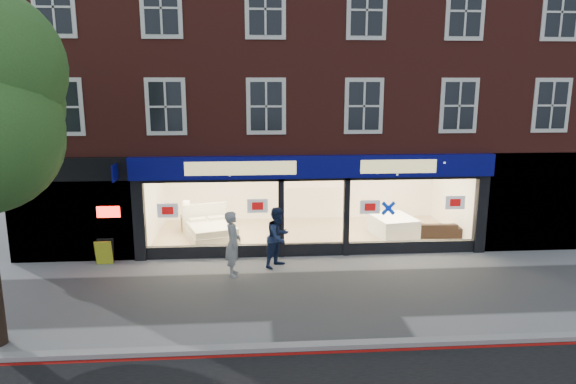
{
  "coord_description": "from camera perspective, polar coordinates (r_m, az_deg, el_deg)",
  "views": [
    {
      "loc": [
        -1.98,
        -12.74,
        5.5
      ],
      "look_at": [
        -0.87,
        2.5,
        2.24
      ],
      "focal_mm": 32.0,
      "sensor_mm": 36.0,
      "label": 1
    }
  ],
  "objects": [
    {
      "name": "ground",
      "position": [
        14.02,
        4.38,
        -11.09
      ],
      "size": [
        120.0,
        120.0,
        0.0
      ],
      "primitive_type": "plane",
      "color": "gray",
      "rests_on": "ground"
    },
    {
      "name": "mattress_stack",
      "position": [
        18.99,
        11.54,
        -3.67
      ],
      "size": [
        1.63,
        1.92,
        0.67
      ],
      "rotation": [
        0.0,
        0.0,
        0.18
      ],
      "color": "white",
      "rests_on": "showroom_floor"
    },
    {
      "name": "kerb_stone",
      "position": [
        11.42,
        6.62,
        -16.49
      ],
      "size": [
        60.0,
        0.25,
        0.12
      ],
      "primitive_type": "cube",
      "color": "gray",
      "rests_on": "ground"
    },
    {
      "name": "display_bed",
      "position": [
        18.34,
        -8.59,
        -4.21
      ],
      "size": [
        2.11,
        2.33,
        1.09
      ],
      "rotation": [
        0.0,
        0.0,
        0.32
      ],
      "color": "silver",
      "rests_on": "showroom_floor"
    },
    {
      "name": "bedside_table",
      "position": [
        19.55,
        -11.14,
        -3.38
      ],
      "size": [
        0.53,
        0.53,
        0.55
      ],
      "primitive_type": "cube",
      "rotation": [
        0.0,
        0.0,
        0.2
      ],
      "color": "brown",
      "rests_on": "showroom_floor"
    },
    {
      "name": "pedestrian_blue",
      "position": [
        15.57,
        -1.08,
        -5.03
      ],
      "size": [
        1.12,
        1.14,
        1.86
      ],
      "primitive_type": "imported",
      "rotation": [
        0.0,
        0.0,
        0.86
      ],
      "color": "#192647",
      "rests_on": "ground"
    },
    {
      "name": "sofa",
      "position": [
        19.18,
        16.11,
        -3.99
      ],
      "size": [
        1.81,
        0.78,
        0.52
      ],
      "primitive_type": "imported",
      "rotation": [
        0.0,
        0.0,
        3.09
      ],
      "color": "black",
      "rests_on": "showroom_floor"
    },
    {
      "name": "building",
      "position": [
        19.81,
        1.6,
        15.43
      ],
      "size": [
        19.0,
        8.26,
        10.3
      ],
      "color": "maroon",
      "rests_on": "ground"
    },
    {
      "name": "kerb_line",
      "position": [
        11.27,
        6.81,
        -17.21
      ],
      "size": [
        60.0,
        0.1,
        0.01
      ],
      "primitive_type": "cube",
      "color": "#8C0A07",
      "rests_on": "ground"
    },
    {
      "name": "pedestrian_grey",
      "position": [
        14.94,
        -6.14,
        -5.72
      ],
      "size": [
        0.47,
        0.71,
        1.92
      ],
      "primitive_type": "imported",
      "rotation": [
        0.0,
        0.0,
        1.59
      ],
      "color": "#95989B",
      "rests_on": "ground"
    },
    {
      "name": "a_board",
      "position": [
        16.89,
        -19.71,
        -6.28
      ],
      "size": [
        0.53,
        0.35,
        0.79
      ],
      "primitive_type": "cube",
      "rotation": [
        0.0,
        0.0,
        0.05
      ],
      "color": "gold",
      "rests_on": "ground"
    },
    {
      "name": "showroom_floor",
      "position": [
        18.9,
        2.04,
        -4.72
      ],
      "size": [
        11.0,
        4.5,
        0.1
      ],
      "primitive_type": "cube",
      "color": "tan",
      "rests_on": "ground"
    }
  ]
}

